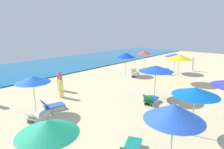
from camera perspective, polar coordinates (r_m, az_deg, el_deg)
ocean at (r=26.72m, az=-18.29°, el=2.55°), size 60.00×11.56×0.12m
umbrella_0 at (r=13.52m, az=13.17°, el=1.83°), size 2.42×2.42×2.36m
lounge_chair_0_0 at (r=12.92m, az=11.64°, el=-7.29°), size 1.29×0.59×0.72m
lounge_chair_0_1 at (r=12.88m, az=11.60°, el=-7.46°), size 1.58×1.01×0.73m
umbrella_1 at (r=18.14m, az=19.69°, el=5.08°), size 2.34×2.34×2.63m
umbrella_2 at (r=6.44m, az=18.30°, el=-10.74°), size 1.95×1.95×2.50m
lounge_chair_2_0 at (r=7.91m, az=5.92°, el=-21.49°), size 1.64×1.16×0.76m
umbrella_3 at (r=23.57m, az=9.83°, el=6.61°), size 1.83×1.83×2.27m
umbrella_4 at (r=11.57m, az=-22.89°, el=-1.33°), size 1.97×1.97×2.25m
lounge_chair_4_0 at (r=11.09m, az=-21.88°, el=-11.56°), size 1.47×1.08×0.71m
lounge_chair_4_1 at (r=12.21m, az=-17.65°, el=-8.97°), size 1.49×0.98×0.72m
umbrella_5 at (r=5.89m, az=-18.93°, el=-14.85°), size 1.82×1.82×2.29m
umbrella_6 at (r=9.10m, az=24.00°, el=-4.72°), size 2.03×2.03×2.33m
umbrella_7 at (r=22.18m, az=18.59°, el=5.60°), size 2.31×2.31×2.21m
lounge_chair_7_0 at (r=21.88m, az=16.04°, el=1.00°), size 1.62×1.21×0.74m
lounge_chair_7_1 at (r=22.16m, az=14.69°, el=1.13°), size 1.36×0.82×0.65m
umbrella_8 at (r=20.02m, az=4.22°, el=5.93°), size 2.03×2.03×2.45m
lounge_chair_8_0 at (r=19.73m, az=6.90°, el=0.03°), size 1.57×1.23×0.70m
lounge_chair_8_1 at (r=21.06m, az=6.74°, el=0.86°), size 1.48×1.17×0.70m
beachgoer_0 at (r=15.60m, az=-15.48°, el=-2.21°), size 0.50×0.50×1.56m
beachgoer_1 at (r=24.16m, az=23.19°, el=2.79°), size 0.31×0.31×1.65m
beachgoer_2 at (r=14.03m, az=-15.18°, el=-4.00°), size 0.44×0.44×1.52m
beach_ball_1 at (r=12.56m, az=19.18°, el=-9.15°), size 0.26×0.26×0.26m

